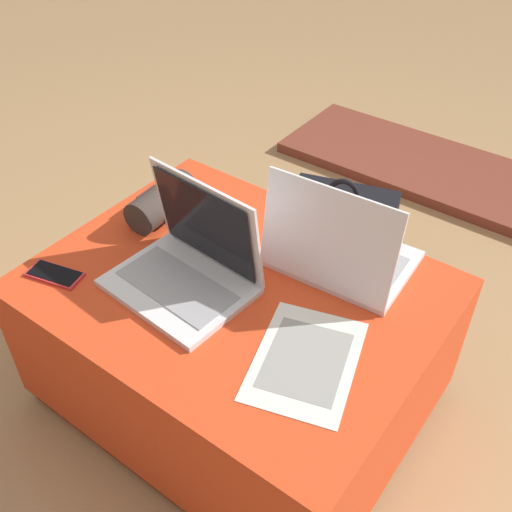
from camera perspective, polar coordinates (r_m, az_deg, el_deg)
ground_plane at (r=1.78m, az=-1.58°, el=-13.04°), size 14.00×14.00×0.00m
ottoman at (r=1.61m, az=-1.72°, el=-8.33°), size 0.96×0.74×0.44m
laptop_near at (r=1.43m, az=-6.47°, el=-0.81°), size 0.35×0.27×0.26m
laptop_far at (r=1.47m, az=7.85°, el=0.41°), size 0.35×0.28×0.27m
cell_phone at (r=1.55m, az=-18.61°, el=-1.67°), size 0.15×0.09×0.01m
backpack at (r=1.95m, az=7.74°, el=0.68°), size 0.37×0.33×0.47m
paper_sheet at (r=1.29m, az=4.75°, el=-9.85°), size 0.29×0.34×0.00m
wrist_brace at (r=1.66m, az=-8.93°, el=5.14°), size 0.12×0.21×0.09m
fireplace_hearth at (r=2.75m, az=17.28°, el=7.62°), size 1.40×0.50×0.04m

